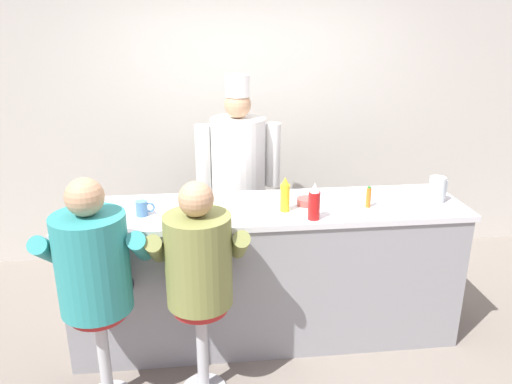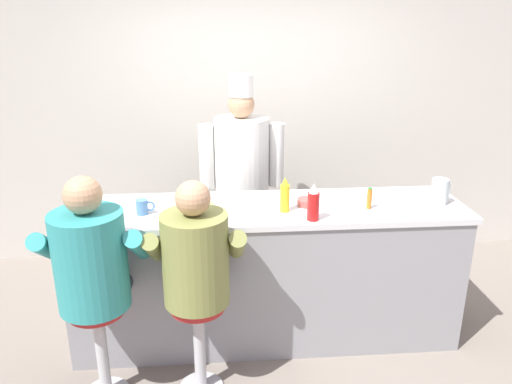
# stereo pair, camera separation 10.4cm
# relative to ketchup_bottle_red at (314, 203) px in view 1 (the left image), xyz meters

# --- Properties ---
(ground_plane) EXTENTS (20.00, 20.00, 0.00)m
(ground_plane) POSITION_rel_ketchup_bottle_red_xyz_m (-0.27, -0.08, -1.13)
(ground_plane) COLOR slate
(wall_back) EXTENTS (10.00, 0.06, 2.70)m
(wall_back) POSITION_rel_ketchup_bottle_red_xyz_m (-0.27, 1.69, 0.22)
(wall_back) COLOR beige
(wall_back) RESTS_ON ground_plane
(diner_counter) EXTENTS (2.73, 0.67, 1.01)m
(diner_counter) POSITION_rel_ketchup_bottle_red_xyz_m (-0.27, 0.26, -0.62)
(diner_counter) COLOR gray
(diner_counter) RESTS_ON ground_plane
(ketchup_bottle_red) EXTENTS (0.08, 0.08, 0.24)m
(ketchup_bottle_red) POSITION_rel_ketchup_bottle_red_xyz_m (0.00, 0.00, 0.00)
(ketchup_bottle_red) COLOR red
(ketchup_bottle_red) RESTS_ON diner_counter
(mustard_bottle_yellow) EXTENTS (0.06, 0.06, 0.24)m
(mustard_bottle_yellow) POSITION_rel_ketchup_bottle_red_xyz_m (-0.16, 0.16, -0.00)
(mustard_bottle_yellow) COLOR yellow
(mustard_bottle_yellow) RESTS_ON diner_counter
(hot_sauce_bottle_orange) EXTENTS (0.03, 0.03, 0.15)m
(hot_sauce_bottle_orange) POSITION_rel_ketchup_bottle_red_xyz_m (0.41, 0.17, -0.04)
(hot_sauce_bottle_orange) COLOR orange
(hot_sauce_bottle_orange) RESTS_ON diner_counter
(water_pitcher_clear) EXTENTS (0.13, 0.11, 0.18)m
(water_pitcher_clear) POSITION_rel_ketchup_bottle_red_xyz_m (0.92, 0.21, -0.02)
(water_pitcher_clear) COLOR silver
(water_pitcher_clear) RESTS_ON diner_counter
(breakfast_plate) EXTENTS (0.28, 0.28, 0.05)m
(breakfast_plate) POSITION_rel_ketchup_bottle_red_xyz_m (-0.69, 0.25, -0.10)
(breakfast_plate) COLOR white
(breakfast_plate) RESTS_ON diner_counter
(cereal_bowl) EXTENTS (0.14, 0.14, 0.05)m
(cereal_bowl) POSITION_rel_ketchup_bottle_red_xyz_m (0.01, 0.26, -0.09)
(cereal_bowl) COLOR #B24C47
(cereal_bowl) RESTS_ON diner_counter
(coffee_mug_blue) EXTENTS (0.12, 0.08, 0.10)m
(coffee_mug_blue) POSITION_rel_ketchup_bottle_red_xyz_m (-1.09, 0.19, -0.06)
(coffee_mug_blue) COLOR #4C7AB2
(coffee_mug_blue) RESTS_ON diner_counter
(diner_seated_teal) EXTENTS (0.62, 0.61, 1.44)m
(diner_seated_teal) POSITION_rel_ketchup_bottle_red_xyz_m (-1.33, -0.27, -0.23)
(diner_seated_teal) COLOR #B2B5BA
(diner_seated_teal) RESTS_ON ground_plane
(diner_seated_olive) EXTENTS (0.59, 0.58, 1.40)m
(diner_seated_olive) POSITION_rel_ketchup_bottle_red_xyz_m (-0.74, -0.28, -0.25)
(diner_seated_olive) COLOR #B2B5BA
(diner_seated_olive) RESTS_ON ground_plane
(cook_in_whites_near) EXTENTS (0.71, 0.45, 1.81)m
(cook_in_whites_near) POSITION_rel_ketchup_bottle_red_xyz_m (-0.39, 1.09, -0.13)
(cook_in_whites_near) COLOR #232328
(cook_in_whites_near) RESTS_ON ground_plane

